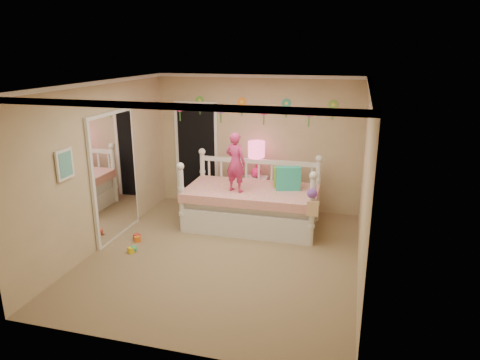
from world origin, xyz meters
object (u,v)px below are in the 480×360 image
(child, at_px, (235,162))
(daybed, at_px, (252,192))
(table_lamp, at_px, (256,154))
(nightstand, at_px, (256,194))

(child, bearing_deg, daybed, -120.14)
(child, distance_m, table_lamp, 0.95)
(daybed, height_order, child, child)
(nightstand, relative_size, table_lamp, 1.00)
(child, height_order, nightstand, child)
(daybed, xyz_separation_m, table_lamp, (-0.09, 0.72, 0.53))
(child, bearing_deg, table_lamp, -81.32)
(table_lamp, bearing_deg, daybed, -82.95)
(daybed, bearing_deg, table_lamp, 96.38)
(nightstand, xyz_separation_m, table_lamp, (0.00, -0.00, 0.81))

